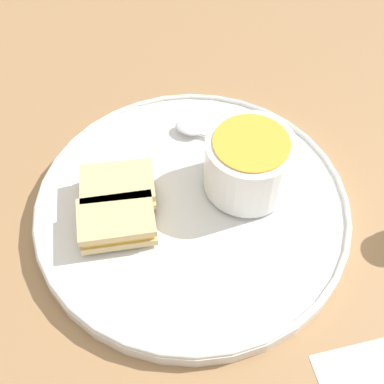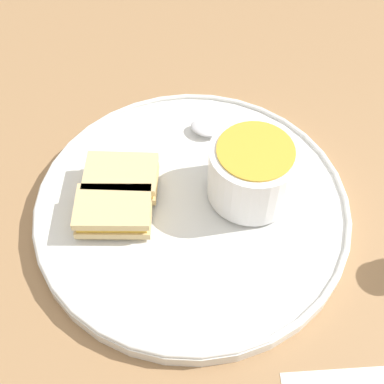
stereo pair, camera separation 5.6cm
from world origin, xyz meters
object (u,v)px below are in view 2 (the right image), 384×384
Objects in this scene: sandwich_half_near at (122,178)px; soup_bowl at (253,170)px; sandwich_half_far at (114,214)px; spoon at (212,132)px.

soup_bowl is at bearing 73.15° from sandwich_half_near.
soup_bowl reaches higher than sandwich_half_far.
sandwich_half_near is (-0.04, -0.14, -0.02)m from soup_bowl.
soup_bowl is at bearing 91.94° from sandwich_half_far.
spoon is 0.16m from sandwich_half_far.
spoon is at bearing 112.98° from sandwich_half_near.
soup_bowl reaches higher than sandwich_half_near.
soup_bowl is at bearing 146.61° from spoon.
soup_bowl is 1.06× the size of sandwich_half_near.
sandwich_half_near is at bearing 68.06° from spoon.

